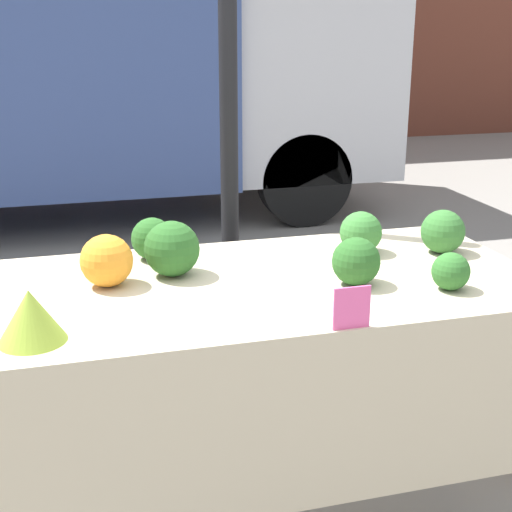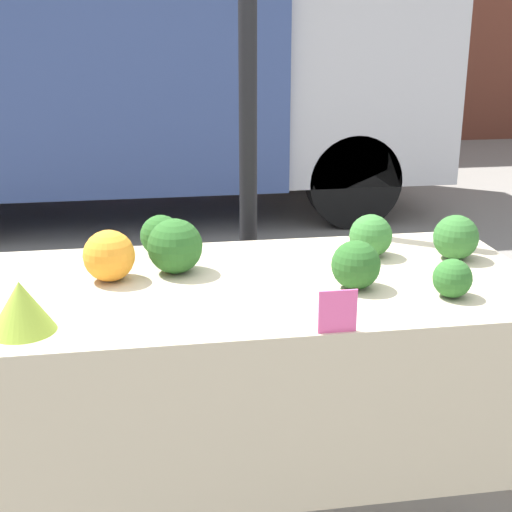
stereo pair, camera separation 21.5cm
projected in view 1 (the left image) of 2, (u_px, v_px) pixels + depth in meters
The scene contains 12 objects.
tent_pole at pixel (229, 140), 2.73m from camera, with size 0.07×0.07×2.46m.
parked_truck at pixel (71, 43), 5.98m from camera, with size 5.00×2.00×2.84m.
market_table at pixel (262, 326), 2.15m from camera, with size 1.74×0.84×0.91m.
orange_cauliflower at pixel (107, 261), 2.11m from camera, with size 0.16×0.16×0.16m.
romanesco_head at pixel (31, 316), 1.74m from camera, with size 0.17×0.17×0.14m.
broccoli_head_0 at pixel (451, 271), 2.09m from camera, with size 0.11×0.11×0.11m.
broccoli_head_1 at pixel (361, 232), 2.42m from camera, with size 0.14×0.14×0.14m.
broccoli_head_2 at pixel (356, 261), 2.12m from camera, with size 0.15×0.15×0.15m.
broccoli_head_3 at pixel (443, 232), 2.42m from camera, with size 0.15×0.15×0.15m.
broccoli_head_4 at pixel (172, 249), 2.20m from camera, with size 0.17×0.17×0.17m.
broccoli_head_5 at pixel (152, 239), 2.36m from camera, with size 0.14×0.14×0.14m.
price_sign at pixel (352, 308), 1.82m from camera, with size 0.10×0.01×0.11m.
Camera 1 is at (-0.54, -1.97, 1.66)m, focal length 50.00 mm.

